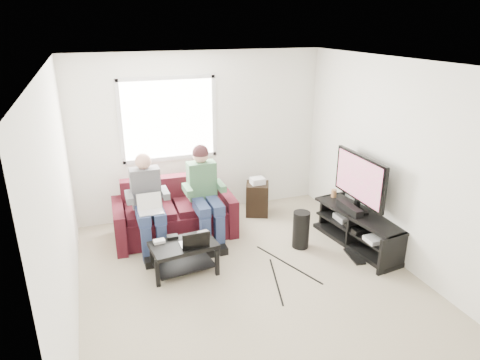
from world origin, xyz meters
The scene contains 26 objects.
floor centered at (0.00, 0.00, 0.00)m, with size 4.50×4.50×0.00m, color tan.
ceiling centered at (0.00, 0.00, 2.60)m, with size 4.50×4.50×0.00m, color white.
wall_back centered at (0.00, 2.25, 1.30)m, with size 4.50×4.50×0.00m, color white.
wall_front centered at (0.00, -2.25, 1.30)m, with size 4.50×4.50×0.00m, color white.
wall_left centered at (-2.00, 0.00, 1.30)m, with size 4.50×4.50×0.00m, color white.
wall_right centered at (2.00, 0.00, 1.30)m, with size 4.50×4.50×0.00m, color white.
window centered at (-0.50, 2.23, 1.60)m, with size 1.48×0.04×1.28m.
sofa centered at (-0.62, 1.56, 0.31)m, with size 1.77×0.90×0.82m.
person_left centered at (-1.02, 1.26, 0.73)m, with size 0.40×0.71×1.34m.
person_right centered at (-0.22, 1.28, 0.79)m, with size 0.40×0.71×1.38m.
laptop_silver centered at (-1.02, 1.03, 0.71)m, with size 0.32×0.22×0.24m, color silver, non-canonical shape.
coffee_table centered at (-0.71, 0.49, 0.29)m, with size 0.86×0.58×0.40m.
laptop_black centered at (-0.59, 0.41, 0.52)m, with size 0.34×0.24×0.24m, color black, non-canonical shape.
controller_a centered at (-0.99, 0.61, 0.42)m, with size 0.14×0.09×0.04m, color silver.
controller_b centered at (-0.81, 0.67, 0.42)m, with size 0.14×0.09×0.04m, color black.
controller_c centered at (-0.41, 0.64, 0.42)m, with size 0.14×0.09×0.04m, color gray.
tv_stand centered at (1.77, 0.34, 0.22)m, with size 0.65×1.56×0.50m.
tv centered at (1.77, 0.44, 0.96)m, with size 0.12×1.10×0.81m.
soundbar centered at (1.65, 0.44, 0.55)m, with size 0.12×0.50×0.10m, color black.
drink_cup centered at (1.72, 0.97, 0.56)m, with size 0.08×0.08×0.12m, color #AC784A.
console_white centered at (1.77, -0.06, 0.29)m, with size 0.30×0.22×0.06m, color silver.
console_grey centered at (1.77, 0.64, 0.30)m, with size 0.34×0.26×0.08m, color gray.
console_black centered at (1.77, 0.29, 0.30)m, with size 0.38×0.30×0.07m, color black.
subwoofer centered at (0.97, 0.57, 0.27)m, with size 0.23×0.23×0.53m, color black.
keyboard_floor centered at (1.54, 0.07, 0.01)m, with size 0.14×0.42×0.02m, color black.
end_table centered at (0.80, 1.80, 0.28)m, with size 0.36×0.36×0.63m.
Camera 1 is at (-1.63, -4.19, 3.01)m, focal length 32.00 mm.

